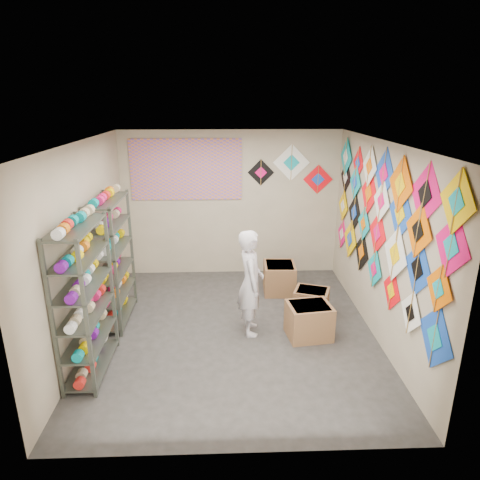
{
  "coord_description": "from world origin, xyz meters",
  "views": [
    {
      "loc": [
        -0.11,
        -5.48,
        3.23
      ],
      "look_at": [
        0.1,
        0.3,
        1.3
      ],
      "focal_mm": 32.0,
      "sensor_mm": 36.0,
      "label": 1
    }
  ],
  "objects_px": {
    "shopkeeper": "(251,283)",
    "carton_c": "(279,278)",
    "carton_b": "(311,302)",
    "shelf_rack_front": "(85,301)",
    "shelf_rack_back": "(112,261)",
    "carton_a": "(309,321)"
  },
  "relations": [
    {
      "from": "shelf_rack_back",
      "to": "carton_a",
      "type": "height_order",
      "value": "shelf_rack_back"
    },
    {
      "from": "carton_a",
      "to": "carton_c",
      "type": "height_order",
      "value": "carton_c"
    },
    {
      "from": "shelf_rack_back",
      "to": "shopkeeper",
      "type": "xyz_separation_m",
      "value": [
        2.02,
        -0.45,
        -0.18
      ]
    },
    {
      "from": "shelf_rack_front",
      "to": "carton_b",
      "type": "relative_size",
      "value": 3.74
    },
    {
      "from": "shopkeeper",
      "to": "carton_b",
      "type": "distance_m",
      "value": 1.22
    },
    {
      "from": "shelf_rack_front",
      "to": "carton_c",
      "type": "height_order",
      "value": "shelf_rack_front"
    },
    {
      "from": "shopkeeper",
      "to": "carton_c",
      "type": "xyz_separation_m",
      "value": [
        0.58,
        1.32,
        -0.51
      ]
    },
    {
      "from": "shelf_rack_back",
      "to": "carton_b",
      "type": "bearing_deg",
      "value": 0.52
    },
    {
      "from": "shopkeeper",
      "to": "carton_a",
      "type": "distance_m",
      "value": 0.98
    },
    {
      "from": "shelf_rack_back",
      "to": "shelf_rack_front",
      "type": "bearing_deg",
      "value": -90.0
    },
    {
      "from": "carton_b",
      "to": "carton_c",
      "type": "xyz_separation_m",
      "value": [
        -0.4,
        0.84,
        0.05
      ]
    },
    {
      "from": "carton_a",
      "to": "carton_b",
      "type": "relative_size",
      "value": 1.16
    },
    {
      "from": "carton_b",
      "to": "shelf_rack_front",
      "type": "bearing_deg",
      "value": -136.12
    },
    {
      "from": "shelf_rack_front",
      "to": "shelf_rack_back",
      "type": "bearing_deg",
      "value": 90.0
    },
    {
      "from": "shelf_rack_front",
      "to": "shopkeeper",
      "type": "xyz_separation_m",
      "value": [
        2.02,
        0.85,
        -0.18
      ]
    },
    {
      "from": "shelf_rack_back",
      "to": "shopkeeper",
      "type": "relative_size",
      "value": 1.24
    },
    {
      "from": "shopkeeper",
      "to": "carton_b",
      "type": "bearing_deg",
      "value": -66.91
    },
    {
      "from": "carton_b",
      "to": "carton_c",
      "type": "relative_size",
      "value": 0.87
    },
    {
      "from": "shelf_rack_front",
      "to": "shelf_rack_back",
      "type": "xyz_separation_m",
      "value": [
        0.0,
        1.3,
        0.0
      ]
    },
    {
      "from": "carton_a",
      "to": "carton_b",
      "type": "bearing_deg",
      "value": 67.96
    },
    {
      "from": "shopkeeper",
      "to": "shelf_rack_front",
      "type": "bearing_deg",
      "value": 110.1
    },
    {
      "from": "shelf_rack_front",
      "to": "shelf_rack_back",
      "type": "distance_m",
      "value": 1.3
    }
  ]
}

